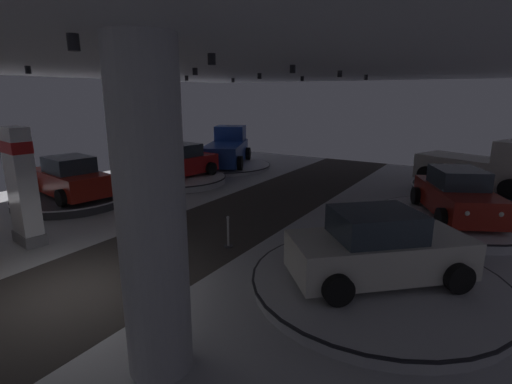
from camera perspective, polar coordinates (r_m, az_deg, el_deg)
ground at (r=10.59m, az=-25.38°, el=-13.39°), size 24.00×44.00×0.06m
ceiling_with_spotlights at (r=9.54m, az=-29.11°, el=18.01°), size 24.00×44.00×0.39m
column_right at (r=6.39m, az=-15.15°, el=-3.51°), size 1.10×1.10×5.50m
brand_sign_pylon at (r=14.00m, az=-31.27°, el=0.95°), size 1.36×0.85×3.70m
display_platform_mid_right at (r=10.10m, az=17.36°, el=-12.69°), size 6.09×6.09×0.32m
display_car_mid_right at (r=9.71m, az=17.59°, el=-7.93°), size 4.32×4.16×1.71m
display_platform_far_left at (r=21.11m, az=-11.24°, el=1.86°), size 4.99×4.99×0.35m
display_car_far_left at (r=20.96m, az=-11.29°, el=4.34°), size 2.67×4.40×1.71m
display_platform_far_right at (r=15.82m, az=27.18°, el=-3.67°), size 5.64×5.64×0.36m
display_car_far_right at (r=15.61m, az=27.53°, el=-0.39°), size 3.52×4.57×1.71m
display_platform_mid_left at (r=18.59m, az=-25.53°, el=-0.94°), size 4.76×4.76×0.37m
display_car_mid_left at (r=18.36m, az=-25.81°, el=1.85°), size 4.44×2.78×1.71m
display_platform_deep_right at (r=21.14m, az=29.55°, el=0.27°), size 5.68×5.68×0.36m
pickup_truck_deep_right at (r=20.81m, az=30.72°, el=3.02°), size 5.70×4.15×2.30m
display_platform_deep_left at (r=25.04m, az=-4.40°, el=3.89°), size 5.68×5.68×0.24m
pickup_truck_deep_left at (r=25.19m, az=-4.31°, el=6.35°), size 4.32×5.69×2.30m
visitor_walking_near at (r=10.92m, az=-18.52°, el=-6.51°), size 0.32×0.32×1.59m
stanchion_a at (r=12.11m, az=-4.12°, el=-6.42°), size 0.28×0.28×1.01m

